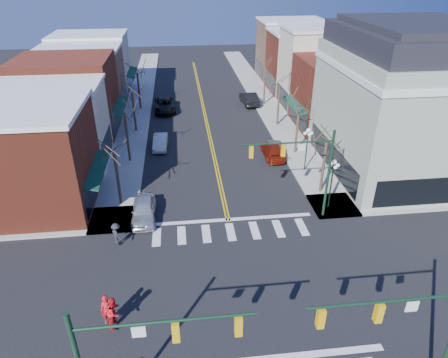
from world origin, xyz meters
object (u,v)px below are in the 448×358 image
object	(u,v)px
car_left_near	(144,210)
car_left_mid	(160,142)
lamppost_midblock	(307,142)
victorian_corner	(405,102)
car_right_near	(273,151)
lamppost_corner	(332,176)
pedestrian_dark_b	(117,234)
car_right_mid	(276,148)
pedestrian_red_b	(114,312)
car_right_far	(249,99)
pedestrian_red_a	(107,310)
car_left_far	(165,105)

from	to	relation	value
car_left_near	car_left_mid	distance (m)	13.31
lamppost_midblock	victorian_corner	bearing A→B (deg)	-3.45
victorian_corner	car_right_near	bearing A→B (deg)	159.72
car_left_mid	car_left_near	bearing A→B (deg)	-91.95
lamppost_corner	pedestrian_dark_b	bearing A→B (deg)	-169.69
car_right_mid	pedestrian_dark_b	xyz separation A→B (m)	(-14.44, -13.55, 0.29)
pedestrian_red_b	victorian_corner	bearing A→B (deg)	-36.74
lamppost_midblock	car_left_mid	size ratio (longest dim) A/B	1.07
victorian_corner	car_right_near	xyz separation A→B (m)	(-10.58, 3.91, -5.97)
car_right_mid	car_left_mid	bearing A→B (deg)	-7.50
lamppost_corner	pedestrian_dark_b	size ratio (longest dim) A/B	2.58
car_left_near	car_right_far	xyz separation A→B (m)	(12.80, 26.56, 0.09)
victorian_corner	lamppost_corner	bearing A→B (deg)	-144.14
car_right_far	car_left_near	bearing A→B (deg)	60.41
car_right_mid	lamppost_corner	bearing A→B (deg)	106.00
lamppost_corner	car_left_mid	size ratio (longest dim) A/B	1.07
lamppost_midblock	car_left_mid	xyz separation A→B (m)	(-13.66, 7.02, -2.29)
car_right_mid	pedestrian_red_b	world-z (taller)	pedestrian_red_b
victorian_corner	car_right_far	xyz separation A→B (m)	(-10.10, 20.80, -5.81)
lamppost_midblock	car_right_near	distance (m)	4.69
car_right_far	pedestrian_red_a	size ratio (longest dim) A/B	2.74
car_left_far	car_right_far	xyz separation A→B (m)	(11.54, 1.40, 0.04)
car_right_far	pedestrian_dark_b	distance (m)	33.07
car_left_near	car_right_mid	distance (m)	16.46
car_right_near	car_right_mid	bearing A→B (deg)	-124.43
victorian_corner	pedestrian_red_a	bearing A→B (deg)	-146.63
pedestrian_red_a	car_right_near	bearing A→B (deg)	50.16
lamppost_corner	car_right_mid	bearing A→B (deg)	99.64
lamppost_midblock	pedestrian_dark_b	xyz separation A→B (m)	(-16.24, -9.46, -1.97)
victorian_corner	pedestrian_red_b	world-z (taller)	victorian_corner
car_left_mid	lamppost_midblock	bearing A→B (deg)	-25.08
car_left_near	lamppost_corner	bearing A→B (deg)	-1.50
lamppost_corner	pedestrian_red_b	size ratio (longest dim) A/B	2.21
victorian_corner	pedestrian_red_b	bearing A→B (deg)	-145.77
car_right_near	pedestrian_red_b	world-z (taller)	pedestrian_red_b
victorian_corner	lamppost_corner	distance (m)	10.89
car_left_far	car_right_mid	world-z (taller)	car_left_far
lamppost_midblock	car_right_mid	world-z (taller)	lamppost_midblock
victorian_corner	car_right_mid	xyz separation A→B (m)	(-10.10, 4.59, -5.96)
pedestrian_red_b	car_right_mid	bearing A→B (deg)	-14.35
lamppost_corner	car_right_mid	xyz separation A→B (m)	(-1.80, 10.59, -2.26)
pedestrian_dark_b	car_left_far	bearing A→B (deg)	-41.56
car_left_far	pedestrian_dark_b	size ratio (longest dim) A/B	3.46
car_left_near	car_left_far	world-z (taller)	car_left_far
car_left_near	car_right_far	bearing A→B (deg)	63.71
victorian_corner	car_right_far	size ratio (longest dim) A/B	2.77
car_left_mid	car_right_mid	bearing A→B (deg)	-11.73
pedestrian_dark_b	car_left_near	bearing A→B (deg)	-62.91
pedestrian_red_b	car_right_far	bearing A→B (deg)	-1.28
car_right_near	car_right_far	world-z (taller)	car_right_far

